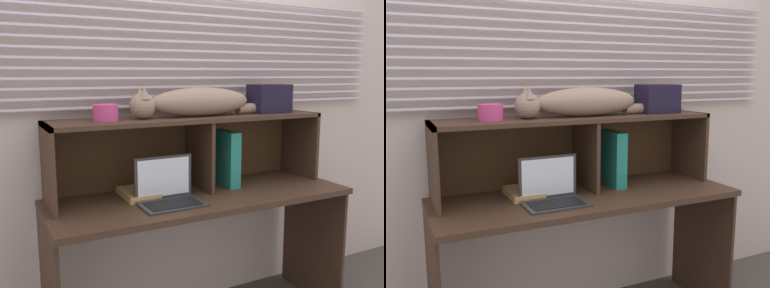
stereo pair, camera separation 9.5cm
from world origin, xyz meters
The scene contains 9 objects.
back_panel_with_blinds centered at (0.00, 0.55, 1.26)m, with size 4.40×0.08×2.50m.
desk centered at (0.00, 0.23, 0.62)m, with size 1.57×0.56×0.76m.
hutch_shelf_unit centered at (0.00, 0.37, 1.04)m, with size 1.49×0.32×0.39m.
cat centered at (0.03, 0.34, 1.22)m, with size 1.00×0.16×0.16m.
laptop centered at (-0.21, 0.17, 0.81)m, with size 0.30×0.20×0.22m.
binder_upright centered at (0.21, 0.34, 0.91)m, with size 0.06×0.23×0.30m, color #208270.
book_stack centered at (-0.31, 0.34, 0.77)m, with size 0.16×0.25×0.03m.
small_basket centered at (-0.46, 0.34, 1.19)m, with size 0.12×0.12×0.08m, color #C93E7C.
storage_box centered at (0.50, 0.34, 1.23)m, with size 0.22×0.15×0.16m, color black.
Camera 1 is at (-1.01, -1.62, 1.37)m, focal length 39.38 mm.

